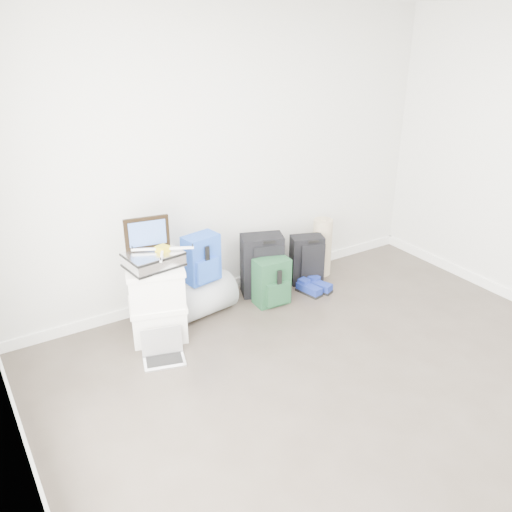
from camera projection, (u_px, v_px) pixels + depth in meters
ground at (411, 435)px, 3.66m from camera, size 5.00×5.00×0.00m
room_envelope at (446, 190)px, 2.96m from camera, size 4.52×5.02×2.71m
boxes_stack at (157, 302)px, 4.63m from camera, size 0.57×0.51×0.68m
briefcase at (153, 259)px, 4.46m from camera, size 0.47×0.37×0.13m
painting at (147, 233)px, 4.46m from camera, size 0.37×0.09×0.28m
drone at (163, 249)px, 4.45m from camera, size 0.47×0.47×0.05m
duffel_bag at (202, 296)px, 5.05m from camera, size 0.63×0.44×0.36m
blue_backpack at (202, 259)px, 4.86m from camera, size 0.34×0.28×0.44m
large_suitcase at (262, 265)px, 5.36m from camera, size 0.46×0.38×0.63m
green_backpack at (272, 283)px, 5.21m from camera, size 0.34×0.26×0.47m
carry_on at (307, 260)px, 5.61m from camera, size 0.37×0.31×0.52m
shoes at (314, 288)px, 5.49m from camera, size 0.31×0.30×0.09m
rolled_rug at (322, 247)px, 5.78m from camera, size 0.20×0.20×0.62m
laptop at (163, 352)px, 4.44m from camera, size 0.39×0.32×0.24m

